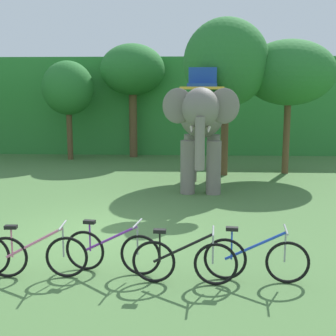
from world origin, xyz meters
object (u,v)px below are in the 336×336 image
at_px(tree_far_right, 68,88).
at_px(bike_purple, 112,251).
at_px(tree_far_left, 132,70).
at_px(bike_black, 184,261).
at_px(bike_pink, 36,255).
at_px(bike_blue, 256,259).
at_px(tree_center_right, 226,63).
at_px(tree_right, 289,73).
at_px(elephant, 202,119).

relative_size(tree_far_right, bike_purple, 2.54).
distance_m(tree_far_right, bike_purple, 13.34).
relative_size(tree_far_left, bike_black, 2.97).
relative_size(bike_pink, bike_purple, 1.01).
height_order(bike_pink, bike_blue, same).
bearing_deg(tree_center_right, bike_black, -98.13).
bearing_deg(tree_far_left, tree_right, -32.14).
bearing_deg(bike_purple, elephant, 75.64).
height_order(tree_far_left, bike_purple, tree_far_left).
xyz_separation_m(tree_right, bike_blue, (-2.48, -9.73, -3.27)).
bearing_deg(elephant, tree_right, 42.17).
bearing_deg(tree_center_right, bike_purple, -105.96).
xyz_separation_m(tree_far_right, tree_far_left, (2.71, 0.88, 0.79)).
distance_m(bike_purple, bike_black, 1.30).
distance_m(bike_pink, bike_purple, 1.25).
bearing_deg(bike_blue, tree_center_right, 88.85).
xyz_separation_m(bike_purple, bike_blue, (2.40, -0.25, 0.00)).
relative_size(tree_right, bike_black, 2.83).
height_order(tree_right, elephant, tree_right).
bearing_deg(tree_far_right, bike_black, -68.01).
height_order(tree_far_right, bike_black, tree_far_right).
distance_m(tree_center_right, tree_right, 2.36).
height_order(tree_center_right, bike_pink, tree_center_right).
bearing_deg(tree_far_left, elephant, -66.57).
bearing_deg(tree_center_right, tree_right, 10.57).
distance_m(tree_far_left, bike_purple, 13.83).
relative_size(tree_center_right, tree_right, 1.15).
bearing_deg(tree_right, tree_far_left, 147.86).
distance_m(tree_far_right, bike_blue, 14.46).
height_order(tree_center_right, bike_blue, tree_center_right).
relative_size(tree_far_left, bike_pink, 2.97).
distance_m(tree_far_left, tree_right, 7.23).
bearing_deg(tree_far_right, bike_purple, -72.38).
relative_size(bike_purple, bike_blue, 0.99).
xyz_separation_m(bike_pink, bike_purple, (1.22, 0.26, 0.00)).
bearing_deg(bike_black, bike_purple, 161.87).
bearing_deg(tree_right, tree_center_right, -169.43).
xyz_separation_m(tree_far_left, bike_black, (2.47, -13.73, -3.51)).
xyz_separation_m(tree_center_right, bike_black, (-1.35, -9.45, -3.60)).
height_order(tree_far_left, tree_right, tree_far_left).
xyz_separation_m(tree_far_right, tree_center_right, (6.54, -3.40, 0.88)).
relative_size(elephant, bike_blue, 2.45).
distance_m(bike_pink, bike_black, 2.46).
relative_size(tree_far_right, bike_pink, 2.51).
bearing_deg(bike_black, tree_right, 69.75).
height_order(tree_right, bike_black, tree_right).
height_order(tree_center_right, elephant, tree_center_right).
xyz_separation_m(bike_pink, bike_black, (2.46, -0.14, 0.00)).
xyz_separation_m(tree_right, elephant, (-3.20, -2.90, -1.46)).
xyz_separation_m(elephant, bike_blue, (0.72, -6.83, -1.82)).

